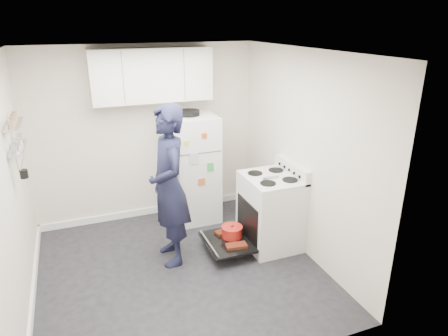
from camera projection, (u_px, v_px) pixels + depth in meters
name	position (u px, v px, depth m)	size (l,w,h in m)	color
room	(172.00, 175.00, 4.34)	(3.21, 3.21, 2.51)	black
electric_range	(270.00, 212.00, 5.14)	(0.66, 0.76, 1.10)	silver
open_oven_door	(229.00, 238.00, 5.08)	(0.55, 0.70, 0.22)	black
refrigerator	(190.00, 168.00, 5.74)	(0.72, 0.74, 1.63)	white
upper_cabinets	(152.00, 75.00, 5.29)	(1.60, 0.33, 0.70)	silver
wall_shelf_rack	(16.00, 136.00, 4.07)	(0.14, 0.60, 0.61)	#B2B2B7
person	(169.00, 187.00, 4.64)	(0.71, 0.46, 1.93)	black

